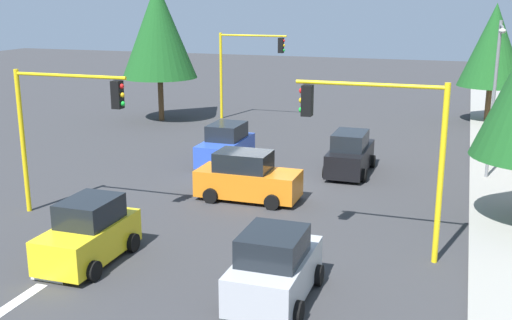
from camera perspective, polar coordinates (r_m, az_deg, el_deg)
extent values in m
plane|color=#353538|center=(27.10, 0.67, -2.35)|extent=(120.00, 120.00, 0.00)
cube|color=silver|center=(18.32, -21.07, -12.02)|extent=(2.20, 0.36, 0.01)
cone|color=silver|center=(19.22, -18.60, -10.50)|extent=(0.01, 1.10, 1.10)
cylinder|color=yellow|center=(41.95, -3.21, 7.68)|extent=(0.18, 0.18, 5.70)
cylinder|color=yellow|center=(40.93, -0.28, 11.32)|extent=(0.12, 4.50, 0.12)
cube|color=black|center=(40.40, 2.30, 10.44)|extent=(0.36, 0.32, 0.96)
sphere|color=red|center=(40.33, 2.55, 10.85)|extent=(0.18, 0.18, 0.18)
sphere|color=yellow|center=(40.35, 2.55, 10.43)|extent=(0.18, 0.18, 0.18)
sphere|color=green|center=(40.37, 2.54, 10.00)|extent=(0.18, 0.18, 0.18)
cylinder|color=yellow|center=(24.79, -20.56, 1.55)|extent=(0.18, 0.18, 5.41)
cylinder|color=yellow|center=(23.02, -16.72, 7.40)|extent=(0.12, 4.50, 0.12)
cube|color=black|center=(22.07, -12.57, 5.85)|extent=(0.36, 0.32, 0.96)
sphere|color=red|center=(21.93, -12.21, 6.61)|extent=(0.18, 0.18, 0.18)
sphere|color=yellow|center=(21.98, -12.17, 5.84)|extent=(0.18, 0.18, 0.18)
sphere|color=green|center=(22.02, -12.12, 5.07)|extent=(0.18, 0.18, 0.18)
cylinder|color=yellow|center=(19.37, 16.55, -1.39)|extent=(0.18, 0.18, 5.56)
cylinder|color=yellow|center=(19.03, 10.32, 6.81)|extent=(0.12, 4.50, 0.12)
cube|color=black|center=(19.47, 4.71, 5.44)|extent=(0.36, 0.32, 0.96)
sphere|color=red|center=(19.47, 4.21, 6.34)|extent=(0.18, 0.18, 0.18)
sphere|color=yellow|center=(19.52, 4.20, 5.47)|extent=(0.18, 0.18, 0.18)
sphere|color=green|center=(19.57, 4.18, 4.60)|extent=(0.18, 0.18, 0.18)
cylinder|color=slate|center=(29.03, 20.89, 4.92)|extent=(0.14, 0.14, 7.00)
cylinder|color=slate|center=(27.82, 21.57, 11.33)|extent=(1.80, 0.10, 0.10)
ellipsoid|color=silver|center=(26.93, 21.62, 10.93)|extent=(0.56, 0.28, 0.20)
cylinder|color=brown|center=(41.77, -8.70, 5.66)|extent=(0.36, 0.36, 3.04)
cone|color=#19511E|center=(41.33, -8.93, 11.65)|extent=(4.87, 4.87, 6.09)
cylinder|color=brown|center=(43.21, 20.47, 4.91)|extent=(0.36, 0.36, 2.60)
cone|color=#19511E|center=(42.79, 20.92, 9.80)|extent=(4.17, 4.17, 5.21)
cube|color=orange|center=(25.08, -0.70, -2.12)|extent=(1.73, 4.12, 1.05)
cube|color=black|center=(24.91, -1.16, -0.08)|extent=(1.52, 2.14, 0.76)
cylinder|color=black|center=(25.67, 2.68, -2.64)|extent=(0.20, 0.60, 0.60)
cylinder|color=black|center=(23.98, 1.46, -3.89)|extent=(0.20, 0.60, 0.60)
cylinder|color=black|center=(26.45, -2.65, -2.12)|extent=(0.20, 0.60, 0.60)
cylinder|color=black|center=(24.82, -4.20, -3.29)|extent=(0.20, 0.60, 0.60)
cube|color=yellow|center=(19.97, -15.07, -7.13)|extent=(3.64, 1.65, 1.05)
cube|color=black|center=(19.80, -14.96, -4.51)|extent=(1.89, 1.45, 0.76)
cylinder|color=black|center=(18.80, -14.61, -9.79)|extent=(0.60, 0.20, 0.60)
cylinder|color=black|center=(19.77, -18.98, -8.89)|extent=(0.60, 0.20, 0.60)
cylinder|color=black|center=(20.55, -11.19, -7.43)|extent=(0.60, 0.20, 0.60)
cylinder|color=black|center=(21.44, -15.34, -6.73)|extent=(0.60, 0.20, 0.60)
cube|color=black|center=(29.23, 8.61, 0.15)|extent=(4.12, 1.62, 1.05)
cube|color=black|center=(28.82, 8.61, 1.79)|extent=(2.14, 1.43, 0.76)
cylinder|color=black|center=(30.70, 7.41, 0.14)|extent=(0.60, 0.20, 0.60)
cylinder|color=black|center=(30.43, 10.62, -0.12)|extent=(0.60, 0.20, 0.60)
cylinder|color=black|center=(28.28, 6.39, -1.09)|extent=(0.60, 0.20, 0.60)
cylinder|color=black|center=(27.98, 9.87, -1.39)|extent=(0.60, 0.20, 0.60)
cube|color=blue|center=(30.50, -2.80, 0.91)|extent=(3.93, 1.72, 1.05)
cube|color=black|center=(30.47, -2.69, 2.64)|extent=(2.04, 1.51, 0.76)
cylinder|color=black|center=(29.17, -1.98, -0.51)|extent=(0.60, 0.20, 0.60)
cylinder|color=black|center=(29.85, -5.28, -0.22)|extent=(0.60, 0.20, 0.60)
cylinder|color=black|center=(31.39, -0.42, 0.59)|extent=(0.60, 0.20, 0.60)
cylinder|color=black|center=(32.02, -3.53, 0.84)|extent=(0.60, 0.20, 0.60)
cube|color=#B2B5BA|center=(17.09, 1.74, -10.40)|extent=(3.66, 1.79, 1.05)
cube|color=black|center=(16.57, 1.57, -7.82)|extent=(1.90, 1.58, 0.76)
cylinder|color=black|center=(18.50, -0.11, -9.69)|extent=(0.60, 0.20, 0.60)
cylinder|color=black|center=(18.04, 5.75, -10.44)|extent=(0.60, 0.20, 0.60)
cylinder|color=black|center=(16.59, -2.69, -12.74)|extent=(0.60, 0.20, 0.60)
cylinder|color=black|center=(16.06, 3.88, -13.73)|extent=(0.60, 0.20, 0.60)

